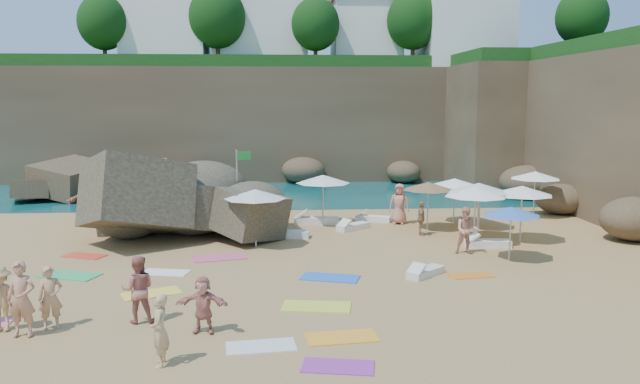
{
  "coord_description": "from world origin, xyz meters",
  "views": [
    {
      "loc": [
        0.33,
        -22.3,
        5.78
      ],
      "look_at": [
        2.0,
        3.0,
        2.0
      ],
      "focal_mm": 35.0,
      "sensor_mm": 36.0,
      "label": 1
    }
  ],
  "objects": [
    {
      "name": "ground",
      "position": [
        0.0,
        0.0,
        0.0
      ],
      "size": [
        120.0,
        120.0,
        0.0
      ],
      "primitive_type": "plane",
      "color": "tan",
      "rests_on": "ground"
    },
    {
      "name": "seawater",
      "position": [
        0.0,
        30.0,
        0.0
      ],
      "size": [
        120.0,
        120.0,
        0.0
      ],
      "primitive_type": "plane",
      "color": "#0C4751",
      "rests_on": "ground"
    },
    {
      "name": "cliff_back",
      "position": [
        2.0,
        25.0,
        4.0
      ],
      "size": [
        44.0,
        8.0,
        8.0
      ],
      "primitive_type": "cube",
      "color": "brown",
      "rests_on": "ground"
    },
    {
      "name": "cliff_corner",
      "position": [
        17.0,
        20.0,
        4.0
      ],
      "size": [
        10.0,
        12.0,
        8.0
      ],
      "primitive_type": "cube",
      "color": "brown",
      "rests_on": "ground"
    },
    {
      "name": "rock_promontory",
      "position": [
        -11.0,
        16.0,
        0.0
      ],
      "size": [
        12.0,
        7.0,
        2.0
      ],
      "primitive_type": null,
      "color": "brown",
      "rests_on": "ground"
    },
    {
      "name": "clifftop_buildings",
      "position": [
        2.96,
        25.79,
        11.24
      ],
      "size": [
        28.48,
        9.48,
        7.0
      ],
      "color": "white",
      "rests_on": "cliff_back"
    },
    {
      "name": "clifftop_trees",
      "position": [
        4.78,
        19.52,
        11.26
      ],
      "size": [
        35.6,
        23.82,
        4.4
      ],
      "color": "#11380F",
      "rests_on": "ground"
    },
    {
      "name": "marina_masts",
      "position": [
        -16.5,
        30.0,
        3.0
      ],
      "size": [
        3.1,
        0.1,
        6.0
      ],
      "color": "white",
      "rests_on": "ground"
    },
    {
      "name": "rock_outcrop",
      "position": [
        -3.54,
        5.15,
        0.0
      ],
      "size": [
        8.96,
        7.26,
        3.25
      ],
      "primitive_type": null,
      "rotation": [
        0.0,
        0.0,
        0.15
      ],
      "color": "brown",
      "rests_on": "ground"
    },
    {
      "name": "flag_pole",
      "position": [
        -1.51,
        6.43,
        2.23
      ],
      "size": [
        0.67,
        0.27,
        3.5
      ],
      "color": "silver",
      "rests_on": "ground"
    },
    {
      "name": "parasol_0",
      "position": [
        2.32,
        5.87,
        2.17
      ],
      "size": [
        2.5,
        2.5,
        2.36
      ],
      "color": "silver",
      "rests_on": "ground"
    },
    {
      "name": "parasol_1",
      "position": [
        8.51,
        6.07,
        1.94
      ],
      "size": [
        2.24,
        2.24,
        2.12
      ],
      "color": "silver",
      "rests_on": "ground"
    },
    {
      "name": "parasol_2",
      "position": [
        9.27,
        4.65,
        1.82
      ],
      "size": [
        2.1,
        2.1,
        1.98
      ],
      "color": "silver",
      "rests_on": "ground"
    },
    {
      "name": "parasol_3",
      "position": [
        12.85,
        7.21,
        2.09
      ],
      "size": [
        2.41,
        2.41,
        2.28
      ],
      "color": "silver",
      "rests_on": "ground"
    },
    {
      "name": "parasol_4",
      "position": [
        16.52,
        5.27,
        2.05
      ],
      "size": [
        2.36,
        2.36,
        2.23
      ],
      "color": "silver",
      "rests_on": "ground"
    },
    {
      "name": "parasol_5",
      "position": [
        -0.62,
        1.85,
        2.12
      ],
      "size": [
        2.44,
        2.44,
        2.31
      ],
      "color": "silver",
      "rests_on": "ground"
    },
    {
      "name": "parasol_6",
      "position": [
        6.91,
        4.6,
        1.98
      ],
      "size": [
        2.28,
        2.28,
        2.16
      ],
      "color": "silver",
      "rests_on": "ground"
    },
    {
      "name": "parasol_7",
      "position": [
        8.47,
        2.41,
        2.2
      ],
      "size": [
        2.54,
        2.54,
        2.4
      ],
      "color": "silver",
      "rests_on": "ground"
    },
    {
      "name": "parasol_8",
      "position": [
        9.01,
        5.33,
        1.82
      ],
      "size": [
        2.1,
        2.1,
        1.99
      ],
      "color": "silver",
      "rests_on": "ground"
    },
    {
      "name": "parasol_9",
      "position": [
        8.1,
        1.68,
        2.14
      ],
      "size": [
        2.47,
        2.47,
        2.33
      ],
      "color": "silver",
      "rests_on": "ground"
    },
    {
      "name": "parasol_10",
      "position": [
        8.61,
        -0.86,
        1.81
      ],
      "size": [
        2.09,
        2.09,
        1.98
      ],
      "color": "silver",
      "rests_on": "ground"
    },
    {
      "name": "parasol_11",
      "position": [
        10.13,
        2.01,
        2.13
      ],
      "size": [
        2.45,
        2.45,
        2.32
      ],
      "color": "silver",
      "rests_on": "ground"
    },
    {
      "name": "lounger_0",
      "position": [
        0.62,
        3.48,
        0.15
      ],
      "size": [
        1.94,
        0.86,
        0.29
      ],
      "primitive_type": "cube",
      "rotation": [
        0.0,
        0.0,
        -0.13
      ],
      "color": "silver",
      "rests_on": "ground"
    },
    {
      "name": "lounger_1",
      "position": [
        4.8,
        6.76,
        0.13
      ],
      "size": [
        1.74,
        1.11,
        0.26
      ],
      "primitive_type": "cube",
      "rotation": [
        0.0,
        0.0,
        -0.37
      ],
      "color": "white",
      "rests_on": "ground"
    },
    {
      "name": "lounger_2",
      "position": [
        3.62,
        4.92,
        0.13
      ],
      "size": [
        1.63,
        1.43,
        0.26
      ],
      "primitive_type": "cube",
      "rotation": [
        0.0,
        0.0,
        0.66
      ],
      "color": "white",
      "rests_on": "ground"
    },
    {
      "name": "lounger_3",
      "position": [
        2.06,
        6.25,
        0.16
      ],
      "size": [
        2.12,
        0.92,
        0.32
      ],
      "primitive_type": "cube",
      "rotation": [
        0.0,
        0.0,
        -0.12
      ],
      "color": "silver",
      "rests_on": "ground"
    },
    {
      "name": "lounger_4",
      "position": [
        8.53,
        1.24,
        0.14
      ],
      "size": [
        1.79,
        0.68,
        0.27
      ],
      "primitive_type": "cube",
      "rotation": [
        0.0,
        0.0,
        -0.05
      ],
      "color": "white",
      "rests_on": "ground"
    },
    {
      "name": "lounger_5",
      "position": [
        5.14,
        -2.59,
        0.12
      ],
      "size": [
        1.48,
        1.41,
        0.24
      ],
      "primitive_type": "cube",
      "rotation": [
        0.0,
        0.0,
        0.74
      ],
      "color": "silver",
      "rests_on": "ground"
    },
    {
      "name": "towel_2",
      "position": [
        1.83,
        -7.82,
        0.02
      ],
      "size": [
        1.81,
        1.05,
        0.03
      ],
      "primitive_type": "cube",
      "rotation": [
        0.0,
        0.0,
        0.11
      ],
      "color": "#FDA028",
      "rests_on": "ground"
    },
    {
      "name": "towel_4",
      "position": [
        -3.53,
        -3.98,
        0.01
      ],
      "size": [
        1.88,
        1.45,
        0.03
      ],
      "primitive_type": "cube",
      "rotation": [
        0.0,
        0.0,
        0.42
      ],
      "color": "yellow",
      "rests_on": "ground"
    },
    {
      "name": "towel_5",
      "position": [
        -3.53,
        -1.68,
        0.01
      ],
      "size": [
        1.69,
        1.08,
        0.03
      ],
      "primitive_type": "cube",
      "rotation": [
        0.0,
        0.0,
        -0.21
      ],
      "color": "white",
      "rests_on": "ground"
    },
    {
      "name": "towel_6",
      "position": [
        1.57,
        -9.48,
        0.01
      ],
      "size": [
        1.69,
        1.06,
        0.03
      ],
      "primitive_type": "cube",
      "rotation": [
        0.0,
        0.0,
        -0.18
      ],
      "color": "purple",
      "rests_on": "ground"
    },
    {
      "name": "towel_7",
      "position": [
        -6.94,
        0.78,
        0.01
      ],
      "size": [
        1.72,
        1.29,
        0.03
      ],
      "primitive_type": "cube",
      "rotation": [
        0.0,
        0.0,
        -0.38
      ],
      "color": "#E74128",
      "rests_on": "ground"
    },
    {
      "name": "towel_8",
      "position": [
        1.96,
        -2.67,
        0.02
      ],
      "size": [
        2.06,
        1.44,
        0.03
      ],
      "primitive_type": "cube",
      "rotation": [
        0.0,
        0.0,
        -0.3
      ],
      "color": "blue",
      "rests_on": "ground"
    },
    {
      "name": "towel_9",
      "position": [
        -1.88,
        0.19,
        0.02
      ],
      "size": [
        2.12,
        1.4,
        0.03
      ],
      "primitive_type": "cube",
      "rotation": [
        0.0,
        0.0,
        0.24
      ],
      "color": "#DB5580",
      "rests_on": "ground"
    },
    {
      "name": "towel_10",
      "position": [
        6.63,
        -2.68,
        0.01
      ],
      "size": [
        1.56,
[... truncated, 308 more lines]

